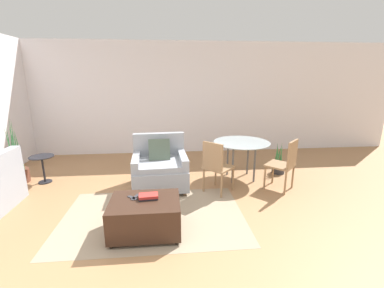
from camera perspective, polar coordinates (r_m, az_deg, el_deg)
ground_plane at (r=3.20m, az=-5.11°, el=-22.20°), size 20.00×20.00×0.00m
wall_back at (r=6.53m, az=-5.75°, el=9.93°), size 12.00×0.06×2.75m
area_rug at (r=3.82m, az=-8.51°, el=-15.58°), size 2.54×1.66×0.01m
armchair at (r=4.59m, az=-7.13°, el=-5.33°), size 0.97×0.92×0.91m
ottoman at (r=3.38m, az=-10.33°, el=-15.28°), size 0.86×0.65×0.44m
book_stack at (r=3.32m, az=-9.66°, el=-11.41°), size 0.25×0.17×0.05m
tv_remote_primary at (r=3.39m, az=-12.48°, el=-11.42°), size 0.10×0.17×0.01m
tv_remote_secondary at (r=3.37m, az=-13.09°, el=-11.56°), size 0.14×0.14×0.01m
potted_plant at (r=5.75m, az=-34.29°, el=-4.56°), size 0.36×0.36×1.22m
side_table at (r=5.47m, az=-30.27°, el=-3.86°), size 0.42×0.42×0.51m
dining_table at (r=4.94m, az=10.93°, el=-0.49°), size 1.06×1.06×0.73m
dining_chair_near_left at (r=4.28m, az=5.33°, el=-4.43°), size 0.59×0.59×0.90m
dining_chair_near_right at (r=4.65m, az=20.06°, el=-3.71°), size 0.59×0.59×0.90m
potted_plant_small at (r=5.53m, az=18.66°, el=-4.42°), size 0.25×0.25×0.64m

